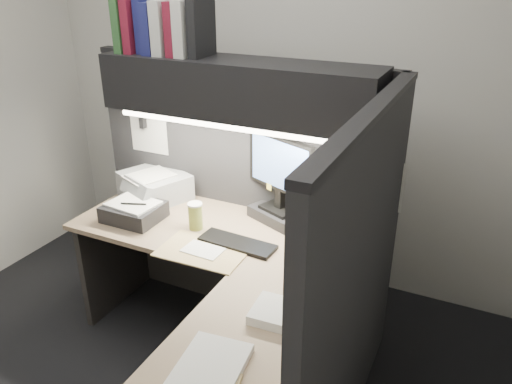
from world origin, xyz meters
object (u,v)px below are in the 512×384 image
keyboard (237,243)px  monitor (280,189)px  overhead_shelf (237,88)px  telephone (348,239)px  desk (223,350)px  printer (155,185)px  notebook_stack (134,212)px  coffee_cup (195,217)px

keyboard → monitor: bearing=78.9°
overhead_shelf → keyboard: (0.14, -0.29, -0.76)m
monitor → telephone: monitor is taller
desk → printer: 1.26m
keyboard → notebook_stack: bearing=-177.3°
telephone → notebook_stack: bearing=-159.8°
telephone → printer: size_ratio=0.61×
monitor → coffee_cup: bearing=-119.9°
monitor → printer: (-0.85, -0.04, -0.12)m
notebook_stack → keyboard: bearing=-0.3°
monitor → printer: bearing=-154.3°
overhead_shelf → coffee_cup: bearing=-124.8°
desk → coffee_cup: size_ratio=11.55×
overhead_shelf → telephone: 0.99m
printer → monitor: bearing=25.2°
coffee_cup → keyboard: bearing=-11.8°
printer → notebook_stack: size_ratio=1.25×
desk → overhead_shelf: size_ratio=1.10×
telephone → coffee_cup: 0.86m
desk → notebook_stack: notebook_stack is taller
monitor → coffee_cup: size_ratio=3.48×
overhead_shelf → coffee_cup: size_ratio=10.53×
telephone → coffee_cup: coffee_cup is taller
coffee_cup → notebook_stack: coffee_cup is taller
monitor → coffee_cup: monitor is taller
keyboard → telephone: size_ratio=1.73×
keyboard → printer: bearing=160.5°
telephone → coffee_cup: bearing=-158.7°
monitor → coffee_cup: 0.50m
monitor → telephone: (0.45, -0.12, -0.16)m
overhead_shelf → keyboard: size_ratio=3.67×
telephone → printer: printer is taller
telephone → desk: bearing=-109.0°
monitor → telephone: bearing=8.2°
telephone → notebook_stack: size_ratio=0.77×
monitor → coffee_cup: (-0.39, -0.29, -0.13)m
overhead_shelf → printer: size_ratio=3.89×
desk → keyboard: (-0.16, 0.46, 0.30)m
desk → notebook_stack: bearing=151.2°
keyboard → coffee_cup: 0.31m
monitor → overhead_shelf: bearing=-140.9°
overhead_shelf → notebook_stack: (-0.55, -0.29, -0.72)m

